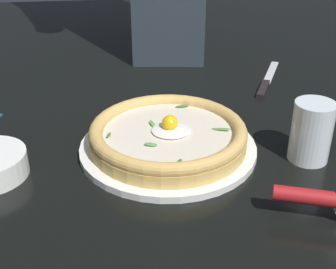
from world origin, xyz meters
The scene contains 6 objects.
ground_plane centered at (0.00, 0.00, -0.01)m, with size 2.40×2.40×0.03m, color black.
pizza_plate centered at (0.03, -0.01, 0.01)m, with size 0.31×0.31×0.01m, color white.
pizza centered at (0.03, -0.01, 0.03)m, with size 0.27×0.27×0.05m.
pizza_cutter centered at (0.22, -0.22, 0.04)m, with size 0.15×0.06×0.07m.
table_knife centered at (0.29, 0.26, 0.00)m, with size 0.12×0.23×0.01m.
drinking_glass centered at (0.26, -0.07, 0.04)m, with size 0.07×0.07×0.10m.
Camera 1 is at (-0.05, -0.69, 0.41)m, focal length 48.79 mm.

